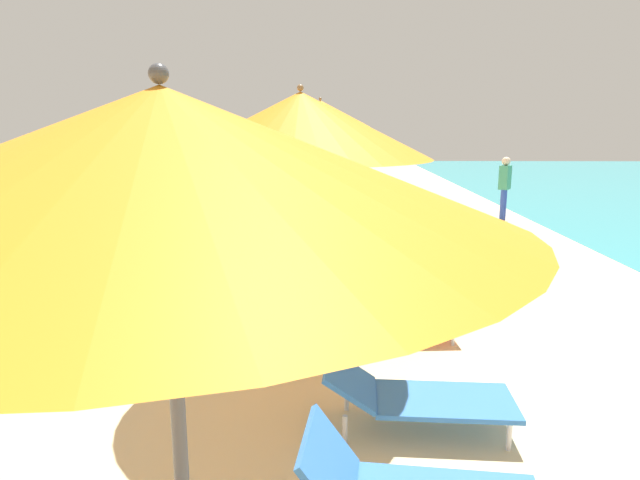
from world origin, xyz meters
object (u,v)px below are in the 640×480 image
(umbrella_fourth, at_px, (288,126))
(umbrella_fifth, at_px, (320,114))
(lounger_fifth_inland, at_px, (364,235))
(lounger_fifth_shoreside, at_px, (349,218))
(lounger_fourth_shoreside, at_px, (355,257))
(umbrella_farthest, at_px, (302,120))
(lounger_farthest_shoreside, at_px, (329,199))
(lounger_third_shoreside, at_px, (385,313))
(lounger_farthest_inland, at_px, (336,212))
(umbrella_third, at_px, (301,126))
(beach_ball, at_px, (230,242))
(umbrella_second, at_px, (164,160))
(lounger_third_inland, at_px, (416,395))
(person_walking_mid, at_px, (505,182))

(umbrella_fourth, distance_m, umbrella_fifth, 3.57)
(lounger_fifth_inland, bearing_deg, lounger_fifth_shoreside, 84.27)
(umbrella_fourth, distance_m, lounger_fourth_shoreside, 2.53)
(umbrella_farthest, height_order, lounger_farthest_shoreside, umbrella_farthest)
(lounger_third_shoreside, bearing_deg, lounger_farthest_inland, 89.68)
(umbrella_third, bearing_deg, lounger_third_shoreside, 47.56)
(lounger_third_shoreside, bearing_deg, lounger_fourth_shoreside, 90.29)
(umbrella_fifth, height_order, beach_ball, umbrella_fifth)
(beach_ball, bearing_deg, lounger_fifth_inland, 2.19)
(umbrella_fourth, distance_m, umbrella_farthest, 6.75)
(umbrella_second, xyz_separation_m, lounger_third_inland, (1.17, 2.37, -1.98))
(lounger_farthest_shoreside, distance_m, lounger_farthest_inland, 2.17)
(lounger_third_inland, bearing_deg, lounger_fourth_shoreside, 96.42)
(lounger_farthest_inland, bearing_deg, umbrella_farthest, 114.97)
(umbrella_second, relative_size, lounger_third_shoreside, 1.62)
(umbrella_farthest, bearing_deg, lounger_farthest_inland, -54.28)
(umbrella_second, distance_m, umbrella_third, 3.31)
(umbrella_third, bearing_deg, beach_ball, 107.62)
(lounger_fifth_shoreside, height_order, lounger_farthest_inland, lounger_fifth_shoreside)
(lounger_fourth_shoreside, relative_size, umbrella_fifth, 0.54)
(umbrella_second, xyz_separation_m, umbrella_farthest, (-0.30, 13.00, 0.25))
(lounger_fifth_inland, distance_m, person_walking_mid, 5.30)
(lounger_farthest_shoreside, height_order, person_walking_mid, person_walking_mid)
(lounger_third_shoreside, height_order, lounger_farthest_inland, lounger_third_shoreside)
(umbrella_fifth, xyz_separation_m, lounger_fifth_inland, (0.87, -1.11, -2.29))
(lounger_third_shoreside, bearing_deg, person_walking_mid, 60.92)
(lounger_third_inland, bearing_deg, lounger_farthest_inland, 96.42)
(lounger_third_inland, bearing_deg, umbrella_second, -113.43)
(umbrella_second, bearing_deg, lounger_fifth_inland, 82.75)
(umbrella_fourth, bearing_deg, umbrella_farthest, 91.47)
(lounger_farthest_shoreside, bearing_deg, umbrella_second, -90.69)
(beach_ball, bearing_deg, lounger_third_shoreside, -59.30)
(umbrella_second, distance_m, beach_ball, 8.96)
(lounger_fifth_shoreside, xyz_separation_m, umbrella_farthest, (-1.17, 2.25, 2.21))
(umbrella_fifth, xyz_separation_m, beach_ball, (-1.70, -1.21, -2.41))
(umbrella_third, height_order, umbrella_fifth, umbrella_fifth)
(umbrella_second, relative_size, umbrella_fourth, 0.96)
(lounger_fifth_inland, distance_m, lounger_farthest_shoreside, 5.29)
(lounger_third_inland, height_order, lounger_fourth_shoreside, lounger_fourth_shoreside)
(umbrella_farthest, bearing_deg, lounger_third_shoreside, -80.85)
(umbrella_fifth, bearing_deg, lounger_fifth_inland, -51.94)
(umbrella_second, height_order, lounger_farthest_shoreside, umbrella_second)
(umbrella_fourth, relative_size, lounger_farthest_inland, 1.72)
(lounger_third_shoreside, relative_size, lounger_farthest_inland, 1.02)
(lounger_farthest_inland, bearing_deg, lounger_fifth_inland, -91.14)
(lounger_third_inland, height_order, beach_ball, lounger_third_inland)
(lounger_farthest_shoreside, relative_size, lounger_farthest_inland, 1.04)
(umbrella_third, xyz_separation_m, umbrella_fifth, (0.02, 6.50, 0.24))
(umbrella_second, xyz_separation_m, lounger_fifth_inland, (1.11, 8.69, -1.95))
(umbrella_fifth, bearing_deg, lounger_farthest_inland, 80.03)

